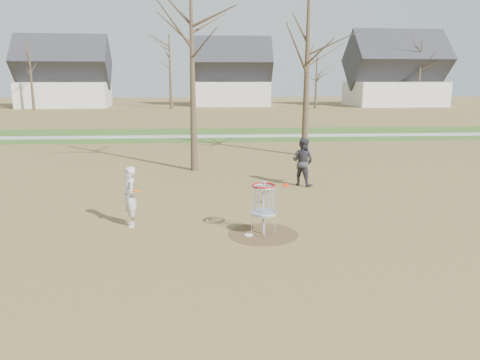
% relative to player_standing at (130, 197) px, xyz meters
% --- Properties ---
extents(ground, '(160.00, 160.00, 0.00)m').
position_rel_player_standing_xyz_m(ground, '(3.49, -0.91, -0.82)').
color(ground, brown).
rests_on(ground, ground).
extents(green_band, '(160.00, 8.00, 0.01)m').
position_rel_player_standing_xyz_m(green_band, '(3.49, 20.09, -0.81)').
color(green_band, '#2D5119').
rests_on(green_band, ground).
extents(footpath, '(160.00, 1.50, 0.01)m').
position_rel_player_standing_xyz_m(footpath, '(3.49, 19.09, -0.80)').
color(footpath, '#9E9E99').
rests_on(footpath, green_band).
extents(dirt_circle, '(1.80, 1.80, 0.01)m').
position_rel_player_standing_xyz_m(dirt_circle, '(3.49, -0.91, -0.81)').
color(dirt_circle, '#47331E').
rests_on(dirt_circle, ground).
extents(player_standing, '(0.55, 0.69, 1.63)m').
position_rel_player_standing_xyz_m(player_standing, '(0.00, 0.00, 0.00)').
color(player_standing, silver).
rests_on(player_standing, ground).
extents(player_throwing, '(1.09, 1.06, 1.77)m').
position_rel_player_standing_xyz_m(player_throwing, '(5.57, 4.48, 0.07)').
color(player_throwing, '#313035').
rests_on(player_throwing, ground).
extents(disc_grounded, '(0.22, 0.22, 0.02)m').
position_rel_player_standing_xyz_m(disc_grounded, '(3.10, -1.01, -0.80)').
color(disc_grounded, silver).
rests_on(disc_grounded, dirt_circle).
extents(discs_in_play, '(4.43, 2.02, 0.38)m').
position_rel_player_standing_xyz_m(discs_in_play, '(2.45, 0.70, 0.05)').
color(discs_in_play, red).
rests_on(discs_in_play, ground).
extents(disc_golf_basket, '(0.64, 0.64, 1.35)m').
position_rel_player_standing_xyz_m(disc_golf_basket, '(3.49, -0.91, 0.10)').
color(disc_golf_basket, '#9EA3AD').
rests_on(disc_golf_basket, ground).
extents(bare_trees, '(52.62, 44.98, 9.00)m').
position_rel_player_standing_xyz_m(bare_trees, '(5.27, 34.88, 4.53)').
color(bare_trees, '#382B1E').
rests_on(bare_trees, ground).
extents(houses_row, '(56.51, 10.01, 7.26)m').
position_rel_player_standing_xyz_m(houses_row, '(7.81, 51.65, 2.71)').
color(houses_row, silver).
rests_on(houses_row, ground).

